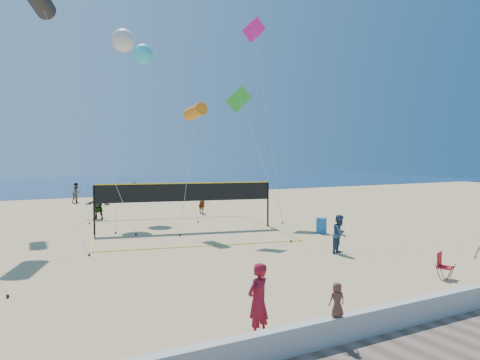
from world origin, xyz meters
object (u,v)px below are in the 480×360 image
woman (258,301)px  camp_chair (443,264)px  trash_barrel (321,226)px  volleyball_net (185,197)px

woman → camp_chair: bearing=168.6°
trash_barrel → volleyball_net: 7.58m
camp_chair → trash_barrel: camp_chair is taller
woman → volleyball_net: size_ratio=0.15×
woman → trash_barrel: 14.89m
trash_barrel → volleyball_net: volleyball_net is taller
trash_barrel → camp_chair: bearing=-104.1°
woman → volleyball_net: 15.83m
woman → camp_chair: woman is taller
volleyball_net → trash_barrel: bearing=-24.4°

